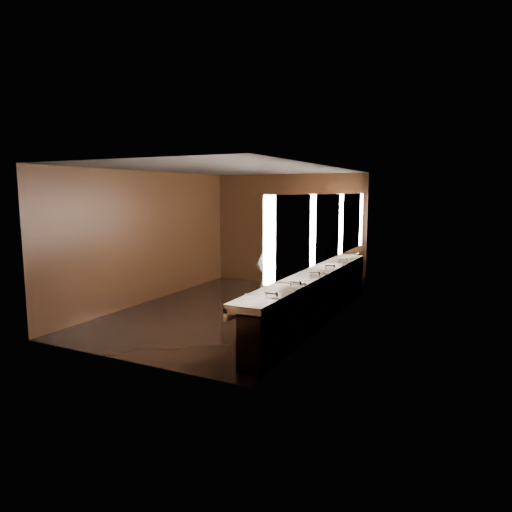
{
  "coord_description": "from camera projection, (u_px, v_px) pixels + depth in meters",
  "views": [
    {
      "loc": [
        4.42,
        -7.69,
        2.37
      ],
      "look_at": [
        0.59,
        0.0,
        1.15
      ],
      "focal_mm": 32.0,
      "sensor_mm": 36.0,
      "label": 1
    }
  ],
  "objects": [
    {
      "name": "sink_counter",
      "position": [
        316.0,
        296.0,
        8.24
      ],
      "size": [
        0.55,
        5.4,
        1.01
      ],
      "color": "black",
      "rests_on": "floor"
    },
    {
      "name": "mirror_band",
      "position": [
        327.0,
        227.0,
        7.98
      ],
      "size": [
        0.06,
        5.03,
        1.15
      ],
      "color": "white",
      "rests_on": "wall_right"
    },
    {
      "name": "wall_left",
      "position": [
        148.0,
        237.0,
        9.79
      ],
      "size": [
        0.02,
        6.0,
        2.8
      ],
      "primitive_type": "cube",
      "color": "black",
      "rests_on": "floor"
    },
    {
      "name": "wall_right",
      "position": [
        328.0,
        247.0,
        8.02
      ],
      "size": [
        0.02,
        6.0,
        2.8
      ],
      "primitive_type": "cube",
      "color": "black",
      "rests_on": "floor"
    },
    {
      "name": "trash_bin",
      "position": [
        270.0,
        327.0,
        7.05
      ],
      "size": [
        0.39,
        0.39,
        0.57
      ],
      "primitive_type": "cylinder",
      "rotation": [
        0.0,
        0.0,
        0.08
      ],
      "color": "black",
      "rests_on": "floor"
    },
    {
      "name": "wall_front",
      "position": [
        120.0,
        263.0,
        6.24
      ],
      "size": [
        4.0,
        0.02,
        2.8
      ],
      "primitive_type": "cube",
      "color": "black",
      "rests_on": "floor"
    },
    {
      "name": "person",
      "position": [
        271.0,
        277.0,
        8.0
      ],
      "size": [
        0.62,
        0.74,
        1.75
      ],
      "primitive_type": "imported",
      "rotation": [
        0.0,
        0.0,
        -1.93
      ],
      "color": "#8AC5CE",
      "rests_on": "floor"
    },
    {
      "name": "ceiling",
      "position": [
        229.0,
        169.0,
        8.71
      ],
      "size": [
        4.0,
        6.0,
        0.02
      ],
      "primitive_type": "cube",
      "color": "#2D2D2B",
      "rests_on": "wall_back"
    },
    {
      "name": "floor",
      "position": [
        230.0,
        311.0,
        9.1
      ],
      "size": [
        6.0,
        6.0,
        0.0
      ],
      "primitive_type": "plane",
      "color": "black",
      "rests_on": "ground"
    },
    {
      "name": "wall_back",
      "position": [
        288.0,
        230.0,
        11.56
      ],
      "size": [
        4.0,
        0.02,
        2.8
      ],
      "primitive_type": "cube",
      "color": "black",
      "rests_on": "floor"
    }
  ]
}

